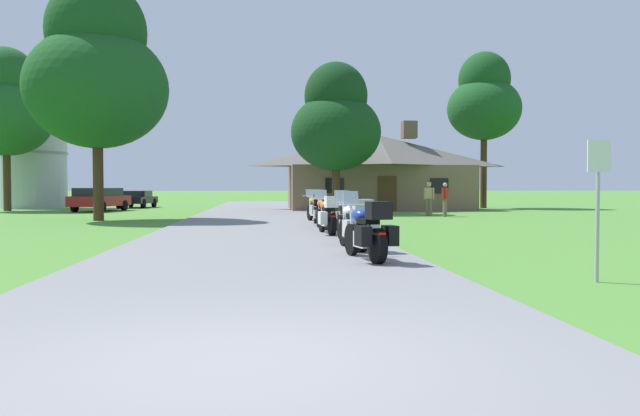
# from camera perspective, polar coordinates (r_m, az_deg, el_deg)

# --- Properties ---
(ground_plane) EXTENTS (500.00, 500.00, 0.00)m
(ground_plane) POSITION_cam_1_polar(r_m,az_deg,el_deg) (25.02, -5.54, -1.43)
(ground_plane) COLOR #4C8433
(asphalt_driveway) EXTENTS (6.40, 80.00, 0.06)m
(asphalt_driveway) POSITION_cam_1_polar(r_m,az_deg,el_deg) (23.02, -5.57, -1.64)
(asphalt_driveway) COLOR slate
(asphalt_driveway) RESTS_ON ground
(motorcycle_blue_nearest_to_camera) EXTENTS (0.97, 2.07, 1.30)m
(motorcycle_blue_nearest_to_camera) POSITION_cam_1_polar(r_m,az_deg,el_deg) (11.86, 4.38, -2.12)
(motorcycle_blue_nearest_to_camera) COLOR black
(motorcycle_blue_nearest_to_camera) RESTS_ON asphalt_driveway
(motorcycle_white_second_in_row) EXTENTS (0.89, 2.08, 1.30)m
(motorcycle_white_second_in_row) POSITION_cam_1_polar(r_m,az_deg,el_deg) (13.92, 3.20, -1.53)
(motorcycle_white_second_in_row) COLOR black
(motorcycle_white_second_in_row) RESTS_ON asphalt_driveway
(motorcycle_black_third_in_row) EXTENTS (0.66, 2.08, 1.30)m
(motorcycle_black_third_in_row) POSITION_cam_1_polar(r_m,az_deg,el_deg) (16.20, 2.42, -1.01)
(motorcycle_black_third_in_row) COLOR black
(motorcycle_black_third_in_row) RESTS_ON asphalt_driveway
(motorcycle_orange_fourth_in_row) EXTENTS (0.85, 2.08, 1.30)m
(motorcycle_orange_fourth_in_row) POSITION_cam_1_polar(r_m,az_deg,el_deg) (18.53, 0.77, -0.68)
(motorcycle_orange_fourth_in_row) COLOR black
(motorcycle_orange_fourth_in_row) RESTS_ON asphalt_driveway
(motorcycle_orange_fifth_in_row) EXTENTS (0.68, 2.08, 1.30)m
(motorcycle_orange_fifth_in_row) POSITION_cam_1_polar(r_m,az_deg,el_deg) (20.87, 0.36, -0.37)
(motorcycle_orange_fifth_in_row) COLOR black
(motorcycle_orange_fifth_in_row) RESTS_ON asphalt_driveway
(motorcycle_white_sixth_in_row) EXTENTS (0.66, 2.08, 1.30)m
(motorcycle_white_sixth_in_row) POSITION_cam_1_polar(r_m,az_deg,el_deg) (23.25, -0.20, -0.14)
(motorcycle_white_sixth_in_row) COLOR black
(motorcycle_white_sixth_in_row) RESTS_ON asphalt_driveway
(motorcycle_yellow_farthest_in_row) EXTENTS (0.98, 2.07, 1.30)m
(motorcycle_yellow_farthest_in_row) POSITION_cam_1_polar(r_m,az_deg,el_deg) (25.35, -0.32, 0.00)
(motorcycle_yellow_farthest_in_row) COLOR black
(motorcycle_yellow_farthest_in_row) RESTS_ON asphalt_driveway
(stone_lodge) EXTENTS (11.94, 6.51, 5.69)m
(stone_lodge) POSITION_cam_1_polar(r_m,az_deg,el_deg) (40.89, 5.24, 3.31)
(stone_lodge) COLOR brown
(stone_lodge) RESTS_ON ground
(bystander_tan_shirt_near_lodge) EXTENTS (0.47, 0.38, 1.69)m
(bystander_tan_shirt_near_lodge) POSITION_cam_1_polar(r_m,az_deg,el_deg) (32.48, 9.78, 0.98)
(bystander_tan_shirt_near_lodge) COLOR #75664C
(bystander_tan_shirt_near_lodge) RESTS_ON ground
(bystander_red_shirt_beside_signpost) EXTENTS (0.39, 0.45, 1.67)m
(bystander_red_shirt_beside_signpost) POSITION_cam_1_polar(r_m,az_deg,el_deg) (31.57, 11.17, 0.92)
(bystander_red_shirt_beside_signpost) COLOR #75664C
(bystander_red_shirt_beside_signpost) RESTS_ON ground
(metal_signpost_roadside) EXTENTS (0.36, 0.06, 2.14)m
(metal_signpost_roadside) POSITION_cam_1_polar(r_m,az_deg,el_deg) (10.38, 23.73, 1.27)
(metal_signpost_roadside) COLOR #9EA0A5
(metal_signpost_roadside) RESTS_ON ground
(tree_by_lodge_front) EXTENTS (4.94, 4.94, 8.28)m
(tree_by_lodge_front) POSITION_cam_1_polar(r_m,az_deg,el_deg) (34.96, 1.44, 7.77)
(tree_by_lodge_front) COLOR #422D19
(tree_by_lodge_front) RESTS_ON ground
(tree_left_far) EXTENTS (5.48, 5.48, 9.94)m
(tree_left_far) POSITION_cam_1_polar(r_m,az_deg,el_deg) (43.31, -26.41, 8.17)
(tree_left_far) COLOR #422D19
(tree_left_far) RESTS_ON ground
(tree_right_of_lodge) EXTENTS (5.04, 5.04, 10.75)m
(tree_right_of_lodge) POSITION_cam_1_polar(r_m,az_deg,el_deg) (45.63, 14.55, 9.35)
(tree_right_of_lodge) COLOR #422D19
(tree_right_of_lodge) RESTS_ON ground
(tree_left_near) EXTENTS (6.02, 6.02, 10.33)m
(tree_left_near) POSITION_cam_1_polar(r_m,az_deg,el_deg) (29.29, -19.42, 11.49)
(tree_left_near) COLOR #422D19
(tree_left_near) RESTS_ON ground
(metal_silo_distant) EXTENTS (4.52, 4.52, 8.71)m
(metal_silo_distant) POSITION_cam_1_polar(r_m,az_deg,el_deg) (48.25, -24.39, 5.18)
(metal_silo_distant) COLOR #B2B7BC
(metal_silo_distant) RESTS_ON ground
(parked_red_suv_far_left) EXTENTS (2.86, 4.90, 1.40)m
(parked_red_suv_far_left) POSITION_cam_1_polar(r_m,az_deg,el_deg) (40.24, -19.21, 0.82)
(parked_red_suv_far_left) COLOR maroon
(parked_red_suv_far_left) RESTS_ON ground
(parked_black_sedan_far_left) EXTENTS (2.30, 4.38, 1.20)m
(parked_black_sedan_far_left) POSITION_cam_1_polar(r_m,az_deg,el_deg) (46.51, -16.14, 0.82)
(parked_black_sedan_far_left) COLOR black
(parked_black_sedan_far_left) RESTS_ON ground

